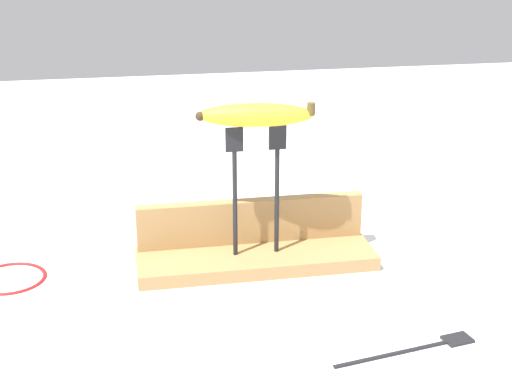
{
  "coord_description": "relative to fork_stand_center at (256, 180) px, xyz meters",
  "views": [
    {
      "loc": [
        -0.19,
        -1.03,
        0.51
      ],
      "look_at": [
        0.0,
        0.0,
        0.12
      ],
      "focal_mm": 52.47,
      "sensor_mm": 36.0,
      "label": 1
    }
  ],
  "objects": [
    {
      "name": "fork_fallen_near",
      "position": [
        0.16,
        -0.27,
        -0.14
      ],
      "size": [
        0.19,
        0.05,
        0.01
      ],
      "color": "black",
      "rests_on": "ground"
    },
    {
      "name": "ground_plane",
      "position": [
        0.0,
        0.0,
        -0.14
      ],
      "size": [
        3.0,
        3.0,
        0.0
      ],
      "primitive_type": "plane",
      "color": "silver"
    },
    {
      "name": "banana_raised_center",
      "position": [
        -0.0,
        0.0,
        0.1
      ],
      "size": [
        0.17,
        0.06,
        0.04
      ],
      "color": "yellow",
      "rests_on": "fork_stand_center"
    },
    {
      "name": "board_backstop",
      "position": [
        0.0,
        0.05,
        -0.08
      ],
      "size": [
        0.36,
        0.02,
        0.07
      ],
      "primitive_type": "cube",
      "color": "#A87F4C",
      "rests_on": "wooden_board"
    },
    {
      "name": "wooden_board",
      "position": [
        0.0,
        0.0,
        -0.13
      ],
      "size": [
        0.37,
        0.11,
        0.02
      ],
      "primitive_type": "cube",
      "color": "#A87F4C",
      "rests_on": "ground"
    },
    {
      "name": "fork_stand_center",
      "position": [
        0.0,
        0.0,
        0.0
      ],
      "size": [
        0.09,
        0.01,
        0.2
      ],
      "color": "black",
      "rests_on": "wooden_board"
    },
    {
      "name": "wire_coil",
      "position": [
        -0.37,
        0.02,
        -0.14
      ],
      "size": [
        0.11,
        0.11,
        0.01
      ],
      "primitive_type": "torus",
      "color": "red",
      "rests_on": "ground"
    }
  ]
}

